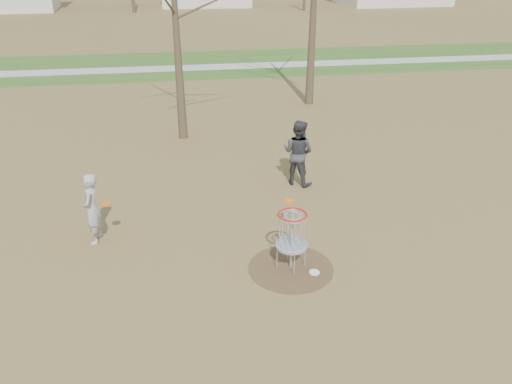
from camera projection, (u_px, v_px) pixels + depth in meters
ground at (291, 268)px, 10.48m from camera, size 160.00×160.00×0.00m
green_band at (212, 63)px, 29.11m from camera, size 160.00×8.00×0.01m
footpath at (213, 67)px, 28.22m from camera, size 160.00×1.50×0.01m
dirt_circle at (291, 268)px, 10.48m from camera, size 1.80×1.80×0.01m
player_standing at (92, 209)px, 11.10m from camera, size 0.46×0.65×1.67m
player_throwing at (298, 153)px, 13.88m from camera, size 1.15×1.12×1.87m
disc_grounded at (314, 272)px, 10.32m from camera, size 0.22×0.22×0.02m
discs_in_play at (205, 203)px, 11.22m from camera, size 4.29×0.28×0.33m
disc_golf_basket at (292, 231)px, 10.08m from camera, size 0.64×0.64×1.35m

